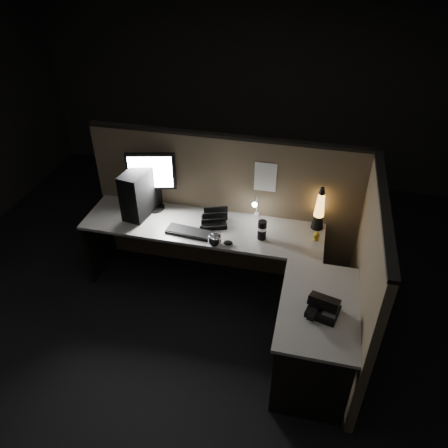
% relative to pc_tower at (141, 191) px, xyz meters
% --- Properties ---
extents(floor, '(6.00, 6.00, 0.00)m').
position_rel_pc_tower_xyz_m(floor, '(0.79, -0.69, -0.96)').
color(floor, black).
rests_on(floor, ground).
extents(room_shell, '(6.00, 6.00, 6.00)m').
position_rel_pc_tower_xyz_m(room_shell, '(0.79, -0.69, 0.66)').
color(room_shell, silver).
rests_on(room_shell, ground).
extents(partition_back, '(2.66, 0.06, 1.50)m').
position_rel_pc_tower_xyz_m(partition_back, '(0.79, 0.24, -0.21)').
color(partition_back, brown).
rests_on(partition_back, ground).
extents(partition_right, '(0.06, 1.66, 1.50)m').
position_rel_pc_tower_xyz_m(partition_right, '(2.12, -0.59, -0.21)').
color(partition_right, brown).
rests_on(partition_right, ground).
extents(desk, '(2.60, 1.60, 0.73)m').
position_rel_pc_tower_xyz_m(desk, '(0.97, -0.44, -0.38)').
color(desk, '#B0ADA6').
rests_on(desk, ground).
extents(pc_tower, '(0.27, 0.47, 0.47)m').
position_rel_pc_tower_xyz_m(pc_tower, '(0.00, 0.00, 0.00)').
color(pc_tower, black).
rests_on(pc_tower, desk).
extents(monitor, '(0.46, 0.20, 0.60)m').
position_rel_pc_tower_xyz_m(monitor, '(0.09, 0.10, 0.13)').
color(monitor, black).
rests_on(monitor, desk).
extents(keyboard, '(0.47, 0.20, 0.02)m').
position_rel_pc_tower_xyz_m(keyboard, '(0.56, -0.24, -0.22)').
color(keyboard, black).
rests_on(keyboard, desk).
extents(mouse, '(0.09, 0.07, 0.03)m').
position_rel_pc_tower_xyz_m(mouse, '(0.94, -0.32, -0.22)').
color(mouse, black).
rests_on(mouse, desk).
extents(clip_lamp, '(0.05, 0.20, 0.25)m').
position_rel_pc_tower_xyz_m(clip_lamp, '(1.11, 0.10, -0.09)').
color(clip_lamp, white).
rests_on(clip_lamp, desk).
extents(organizer, '(0.28, 0.27, 0.17)m').
position_rel_pc_tower_xyz_m(organizer, '(0.74, -0.04, -0.19)').
color(organizer, black).
rests_on(organizer, desk).
extents(lava_lamp, '(0.12, 0.12, 0.44)m').
position_rel_pc_tower_xyz_m(lava_lamp, '(1.70, 0.12, -0.05)').
color(lava_lamp, black).
rests_on(lava_lamp, desk).
extents(travel_mug, '(0.08, 0.08, 0.19)m').
position_rel_pc_tower_xyz_m(travel_mug, '(1.22, -0.16, -0.14)').
color(travel_mug, black).
rests_on(travel_mug, desk).
extents(steel_mug, '(0.15, 0.15, 0.10)m').
position_rel_pc_tower_xyz_m(steel_mug, '(0.83, -0.35, -0.18)').
color(steel_mug, silver).
rests_on(steel_mug, desk).
extents(figurine, '(0.06, 0.06, 0.06)m').
position_rel_pc_tower_xyz_m(figurine, '(1.71, -0.07, -0.18)').
color(figurine, gold).
rests_on(figurine, desk).
extents(pinned_paper, '(0.21, 0.00, 0.29)m').
position_rel_pc_tower_xyz_m(pinned_paper, '(1.18, 0.20, 0.20)').
color(pinned_paper, white).
rests_on(pinned_paper, partition_back).
extents(desk_phone, '(0.27, 0.27, 0.13)m').
position_rel_pc_tower_xyz_m(desk_phone, '(1.81, -0.96, -0.18)').
color(desk_phone, black).
rests_on(desk_phone, desk).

